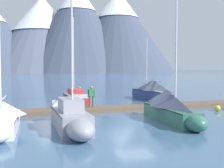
% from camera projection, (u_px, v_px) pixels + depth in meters
% --- Properties ---
extents(ground_plane, '(700.00, 700.00, 0.00)m').
position_uv_depth(ground_plane, '(135.00, 118.00, 19.68)').
color(ground_plane, '#426689').
extents(mountain_shoulder_ridge, '(80.84, 80.84, 51.77)m').
position_uv_depth(mountain_shoulder_ridge, '(42.00, 32.00, 197.34)').
color(mountain_shoulder_ridge, slate).
rests_on(mountain_shoulder_ridge, ground).
extents(mountain_east_summit, '(76.18, 76.18, 60.10)m').
position_uv_depth(mountain_east_summit, '(77.00, 26.00, 193.13)').
color(mountain_east_summit, '#424C60').
rests_on(mountain_east_summit, ground).
extents(mountain_rear_spur, '(78.23, 78.23, 56.67)m').
position_uv_depth(mountain_rear_spur, '(118.00, 30.00, 199.37)').
color(mountain_rear_spur, '#424C60').
rests_on(mountain_rear_spur, ground).
extents(dock, '(22.14, 3.52, 0.30)m').
position_uv_depth(dock, '(118.00, 108.00, 23.52)').
color(dock, brown).
rests_on(dock, ground).
extents(sailboat_nearest_berth, '(1.85, 5.87, 7.72)m').
position_uv_depth(sailboat_nearest_berth, '(2.00, 118.00, 15.53)').
color(sailboat_nearest_berth, white).
rests_on(sailboat_nearest_berth, ground).
extents(sailboat_second_berth, '(1.86, 6.16, 6.99)m').
position_uv_depth(sailboat_second_berth, '(72.00, 119.00, 15.52)').
color(sailboat_second_berth, '#93939E').
rests_on(sailboat_second_berth, ground).
extents(sailboat_mid_dock_port, '(1.85, 7.56, 8.36)m').
position_uv_depth(sailboat_mid_dock_port, '(74.00, 97.00, 28.61)').
color(sailboat_mid_dock_port, '#B2332D').
rests_on(sailboat_mid_dock_port, ground).
extents(sailboat_mid_dock_starboard, '(1.57, 6.61, 9.36)m').
position_uv_depth(sailboat_mid_dock_starboard, '(171.00, 107.00, 18.27)').
color(sailboat_mid_dock_starboard, '#336B56').
rests_on(sailboat_mid_dock_starboard, ground).
extents(sailboat_far_berth, '(2.29, 6.80, 6.66)m').
position_uv_depth(sailboat_far_berth, '(151.00, 90.00, 30.75)').
color(sailboat_far_berth, navy).
rests_on(sailboat_far_berth, ground).
extents(person_on_dock, '(0.59, 0.25, 1.69)m').
position_uv_depth(person_on_dock, '(91.00, 95.00, 22.99)').
color(person_on_dock, brown).
rests_on(person_on_dock, dock).
extents(mooring_buoy_inner_mooring, '(0.46, 0.46, 0.54)m').
position_uv_depth(mooring_buoy_inner_mooring, '(217.00, 108.00, 23.01)').
color(mooring_buoy_inner_mooring, yellow).
rests_on(mooring_buoy_inner_mooring, ground).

